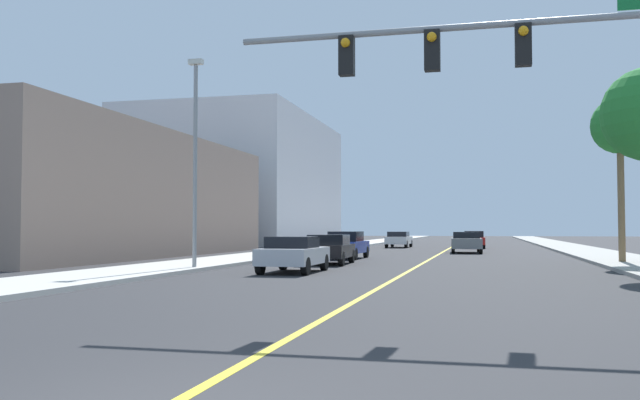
% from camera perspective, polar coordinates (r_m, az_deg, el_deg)
% --- Properties ---
extents(ground, '(192.00, 192.00, 0.00)m').
position_cam_1_polar(ground, '(47.62, 10.30, -4.33)').
color(ground, '#2D2D30').
extents(sidewalk_left, '(3.77, 168.00, 0.15)m').
position_cam_1_polar(sidewalk_left, '(49.11, -0.83, -4.22)').
color(sidewalk_left, beige).
rests_on(sidewalk_left, ground).
extents(sidewalk_right, '(3.77, 168.00, 0.15)m').
position_cam_1_polar(sidewalk_right, '(47.99, 21.70, -4.09)').
color(sidewalk_right, '#9E9B93').
rests_on(sidewalk_right, ground).
extents(lane_marking_center, '(0.16, 144.00, 0.01)m').
position_cam_1_polar(lane_marking_center, '(47.62, 10.30, -4.32)').
color(lane_marking_center, yellow).
rests_on(lane_marking_center, ground).
extents(building_left_near, '(15.75, 27.56, 7.21)m').
position_cam_1_polar(building_left_near, '(43.76, -21.00, 0.34)').
color(building_left_near, gray).
rests_on(building_left_near, ground).
extents(building_left_far, '(16.57, 26.15, 13.06)m').
position_cam_1_polar(building_left_far, '(72.26, -6.82, 1.51)').
color(building_left_far, silver).
rests_on(building_left_far, ground).
extents(traffic_signal_mast, '(10.34, 0.36, 6.16)m').
position_cam_1_polar(traffic_signal_mast, '(14.32, 20.10, 10.04)').
color(traffic_signal_mast, gray).
rests_on(traffic_signal_mast, sidewalk_right).
extents(street_lamp, '(0.56, 0.28, 8.11)m').
position_cam_1_polar(street_lamp, '(26.87, -10.45, 4.03)').
color(street_lamp, gray).
rests_on(street_lamp, sidewalk_left).
extents(palm_far, '(2.56, 2.56, 7.43)m').
position_cam_1_polar(palm_far, '(33.69, 23.92, 5.58)').
color(palm_far, brown).
rests_on(palm_far, sidewalk_right).
extents(car_red, '(1.86, 4.52, 1.41)m').
position_cam_1_polar(car_red, '(57.04, 12.81, -3.23)').
color(car_red, red).
rests_on(car_red, ground).
extents(car_gray, '(2.15, 4.69, 1.40)m').
position_cam_1_polar(car_gray, '(46.22, 12.20, -3.46)').
color(car_gray, slate).
rests_on(car_gray, ground).
extents(car_blue, '(1.84, 4.23, 1.47)m').
position_cam_1_polar(car_blue, '(36.60, 2.22, -3.77)').
color(car_blue, '#1E389E').
rests_on(car_blue, ground).
extents(car_black, '(2.02, 4.16, 1.35)m').
position_cam_1_polar(car_black, '(31.00, 0.76, -4.10)').
color(car_black, black).
rests_on(car_black, ground).
extents(car_white, '(1.88, 4.44, 1.35)m').
position_cam_1_polar(car_white, '(57.90, 6.65, -3.28)').
color(car_white, white).
rests_on(car_white, ground).
extents(car_silver, '(1.90, 3.94, 1.34)m').
position_cam_1_polar(car_silver, '(25.25, -2.25, -4.52)').
color(car_silver, '#BCBCC1').
rests_on(car_silver, ground).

